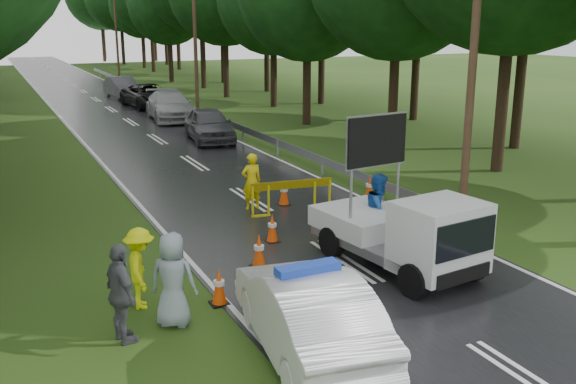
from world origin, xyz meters
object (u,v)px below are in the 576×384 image
officer (252,182)px  queue_car_fourth (122,87)px  queue_car_first (209,125)px  civilian (379,211)px  work_truck (405,232)px  barrier (292,189)px  queue_car_third (149,96)px  queue_car_second (170,106)px  police_sedan (308,314)px

officer → queue_car_fourth: (2.38, 31.36, -0.08)m
queue_car_first → civilian: bearing=-86.1°
work_truck → barrier: bearing=87.1°
queue_car_first → queue_car_fourth: size_ratio=0.98×
barrier → queue_car_fourth: 32.40m
officer → civilian: 4.78m
work_truck → queue_car_first: (1.26, 17.63, -0.14)m
work_truck → officer: work_truck is taller
work_truck → queue_car_first: bearing=78.7°
barrier → queue_car_third: size_ratio=0.45×
queue_car_second → queue_car_third: (0.18, 6.00, -0.04)m
police_sedan → civilian: 5.72m
civilian → queue_car_third: bearing=47.7°
officer → barrier: bearing=131.6°
work_truck → queue_car_third: bearing=79.9°
police_sedan → queue_car_fourth: (4.83, 39.89, 0.04)m
officer → police_sedan: bearing=74.7°
work_truck → queue_car_first: work_truck is taller
work_truck → queue_car_fourth: work_truck is taller
queue_car_third → queue_car_fourth: 6.37m
officer → queue_car_second: bearing=-97.3°
queue_car_fourth → barrier: bearing=-97.7°
police_sedan → queue_car_fourth: police_sedan is taller
work_truck → queue_car_third: work_truck is taller
queue_car_third → officer: bearing=-101.6°
work_truck → civilian: work_truck is taller
barrier → queue_car_fourth: size_ratio=0.52×
barrier → officer: officer is taller
officer → queue_car_first: officer is taller
police_sedan → civilian: civilian is taller
civilian → queue_car_second: (1.06, 23.51, -0.14)m
barrier → work_truck: bearing=-78.6°
queue_car_first → queue_car_fourth: 19.84m
police_sedan → officer: 8.88m
officer → queue_car_third: (2.84, 25.01, -0.10)m
police_sedan → queue_car_second: (5.12, 27.54, 0.07)m
queue_car_first → queue_car_third: queue_car_first is taller
queue_car_first → queue_car_second: size_ratio=0.83×
queue_car_first → queue_car_third: (0.33, 13.48, -0.02)m
queue_car_first → queue_car_second: queue_car_second is taller
work_truck → queue_car_third: (1.59, 31.12, -0.16)m
police_sedan → queue_car_second: size_ratio=0.84×
queue_car_third → queue_car_fourth: (-0.47, 6.36, 0.01)m
police_sedan → barrier: 8.23m
barrier → civilian: size_ratio=1.30×
queue_car_fourth → officer: bearing=-99.4°
queue_car_third → queue_car_fourth: bearing=89.2°
police_sedan → civilian: bearing=-126.8°
work_truck → queue_car_third: 31.16m
officer → queue_car_fourth: size_ratio=0.36×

